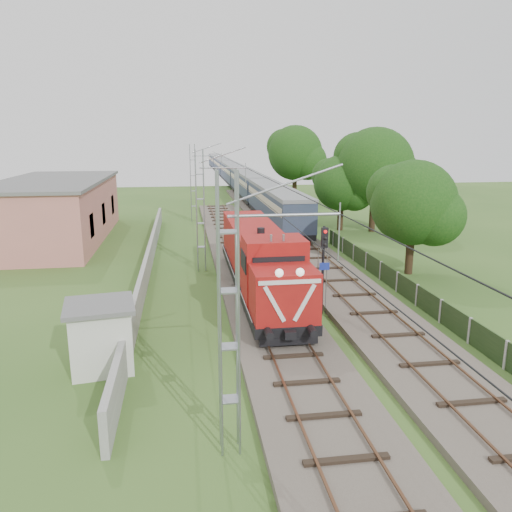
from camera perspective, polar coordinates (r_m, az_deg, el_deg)
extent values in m
plane|color=#355821|center=(22.83, 2.70, -9.15)|extent=(140.00, 140.00, 0.00)
cube|color=#6B6054|center=(29.27, 0.09, -3.64)|extent=(4.20, 70.00, 0.30)
cube|color=black|center=(29.21, 0.09, -3.27)|extent=(2.40, 70.00, 0.10)
cube|color=brown|center=(29.08, -1.57, -3.20)|extent=(0.08, 70.00, 0.05)
cube|color=brown|center=(29.32, 1.73, -3.06)|extent=(0.08, 70.00, 0.05)
cube|color=#6B6054|center=(42.56, 4.18, 1.79)|extent=(4.20, 80.00, 0.30)
cube|color=black|center=(42.52, 4.18, 2.06)|extent=(2.40, 80.00, 0.10)
cube|color=brown|center=(42.33, 3.06, 2.12)|extent=(0.08, 80.00, 0.05)
cube|color=brown|center=(42.69, 5.30, 2.18)|extent=(0.08, 80.00, 0.05)
cylinder|color=gray|center=(13.08, 3.27, 4.69)|extent=(3.00, 0.08, 0.08)
cylinder|color=gray|center=(32.82, -3.85, 10.03)|extent=(3.00, 0.08, 0.08)
cylinder|color=gray|center=(52.76, -5.64, 11.32)|extent=(3.00, 0.08, 0.08)
cylinder|color=black|center=(33.08, -1.20, 7.82)|extent=(0.03, 70.00, 0.03)
cylinder|color=black|center=(32.97, -1.21, 10.07)|extent=(0.03, 70.00, 0.03)
cube|color=#9E9E99|center=(33.72, -12.18, -0.57)|extent=(0.25, 40.00, 1.50)
cube|color=#C6736A|center=(46.39, -21.94, 4.77)|extent=(8.00, 20.00, 5.00)
cube|color=#606060|center=(46.11, -22.22, 7.96)|extent=(8.40, 20.40, 0.25)
cube|color=black|center=(39.83, -18.31, 3.33)|extent=(0.10, 1.60, 1.80)
cube|color=black|center=(45.67, -17.07, 4.65)|extent=(0.10, 1.60, 1.80)
cube|color=black|center=(51.55, -16.11, 5.67)|extent=(0.10, 1.60, 1.80)
cube|color=black|center=(27.82, 17.93, -4.28)|extent=(0.05, 32.00, 1.15)
cube|color=#9E9E99|center=(41.33, 8.85, 1.95)|extent=(0.12, 0.12, 1.20)
cube|color=black|center=(28.13, 0.37, -2.62)|extent=(2.83, 16.05, 0.47)
cube|color=black|center=(23.36, 2.32, -6.80)|extent=(2.08, 3.40, 0.47)
cube|color=black|center=(33.17, -0.99, -0.61)|extent=(2.08, 3.40, 0.47)
cube|color=black|center=(20.90, 3.72, -9.62)|extent=(2.45, 0.24, 0.33)
cube|color=maroon|center=(21.30, 3.18, -4.28)|extent=(2.74, 2.36, 2.17)
sphere|color=white|center=(19.81, 2.68, -1.95)|extent=(0.34, 0.34, 0.34)
sphere|color=white|center=(19.98, 5.07, -1.85)|extent=(0.34, 0.34, 0.34)
cube|color=silver|center=(20.09, 2.14, -5.53)|extent=(0.95, 0.06, 1.58)
cube|color=silver|center=(20.34, 5.56, -5.34)|extent=(0.95, 0.06, 1.58)
cube|color=silver|center=(19.93, 3.90, -3.00)|extent=(2.55, 0.06, 0.17)
cube|color=maroon|center=(23.36, 2.07, -1.57)|extent=(2.83, 2.27, 3.02)
cube|color=black|center=(22.15, 2.62, -1.16)|extent=(2.36, 0.06, 0.85)
cube|color=maroon|center=(29.99, -0.29, 1.29)|extent=(2.64, 11.42, 2.45)
cylinder|color=black|center=(26.93, 0.56, 2.85)|extent=(0.42, 0.42, 0.38)
cylinder|color=gray|center=(22.21, 1.74, 2.02)|extent=(0.11, 0.11, 0.33)
cylinder|color=gray|center=(22.31, 3.17, 2.06)|extent=(0.11, 0.11, 0.33)
cube|color=black|center=(49.69, 2.31, 4.37)|extent=(2.72, 20.60, 0.47)
cube|color=#303851|center=(49.47, 2.33, 6.08)|extent=(2.81, 20.60, 2.53)
cube|color=beige|center=(49.41, 2.34, 6.62)|extent=(2.85, 19.78, 0.70)
cube|color=gray|center=(49.31, 2.35, 7.70)|extent=(2.86, 20.60, 0.33)
cube|color=black|center=(70.77, -0.93, 7.13)|extent=(2.72, 20.60, 0.47)
cube|color=#303851|center=(70.62, -0.93, 8.34)|extent=(2.81, 20.60, 2.53)
cube|color=beige|center=(70.58, -0.93, 8.72)|extent=(2.85, 19.78, 0.70)
cube|color=gray|center=(70.50, -0.94, 9.48)|extent=(2.86, 20.60, 0.33)
cube|color=black|center=(92.07, -2.69, 8.61)|extent=(2.72, 20.60, 0.47)
cube|color=#303851|center=(91.95, -2.70, 9.54)|extent=(2.81, 20.60, 2.53)
cube|color=beige|center=(91.92, -2.70, 9.83)|extent=(2.85, 19.78, 0.70)
cube|color=gray|center=(91.86, -2.71, 10.42)|extent=(2.86, 20.60, 0.33)
cube|color=black|center=(113.45, -3.80, 9.53)|extent=(2.72, 20.60, 0.47)
cube|color=#303851|center=(113.36, -3.81, 10.29)|extent=(2.81, 20.60, 2.53)
cube|color=beige|center=(113.33, -3.81, 10.52)|extent=(2.85, 19.78, 0.70)
cube|color=gray|center=(113.29, -3.82, 11.00)|extent=(2.86, 20.60, 0.33)
cube|color=black|center=(134.89, -4.55, 10.16)|extent=(2.72, 20.60, 0.47)
cube|color=#303851|center=(134.81, -4.57, 10.79)|extent=(2.81, 20.60, 2.53)
cube|color=beige|center=(134.79, -4.57, 10.99)|extent=(2.85, 19.78, 0.70)
cube|color=gray|center=(134.75, -4.58, 11.39)|extent=(2.86, 20.60, 0.33)
cylinder|color=black|center=(25.00, 7.63, -1.73)|extent=(0.13, 0.13, 4.53)
cube|color=black|center=(24.48, 7.85, 2.08)|extent=(0.33, 0.22, 1.00)
sphere|color=red|center=(24.32, 7.94, 2.76)|extent=(0.16, 0.16, 0.16)
sphere|color=black|center=(24.38, 7.92, 2.03)|extent=(0.16, 0.16, 0.16)
sphere|color=black|center=(24.44, 7.89, 1.30)|extent=(0.16, 0.16, 0.16)
cube|color=#192B97|center=(24.84, 7.82, -1.18)|extent=(0.50, 0.07, 0.36)
cube|color=silver|center=(20.33, -17.25, -8.99)|extent=(2.54, 2.54, 2.45)
cube|color=#606060|center=(19.87, -17.52, -5.43)|extent=(2.92, 2.92, 0.17)
cylinder|color=#382217|center=(33.91, 17.18, 0.78)|extent=(0.51, 0.51, 3.32)
sphere|color=#13390F|center=(33.41, 17.55, 5.83)|extent=(5.43, 5.43, 5.43)
sphere|color=#13390F|center=(33.28, 19.74, 4.32)|extent=(3.80, 3.80, 3.80)
sphere|color=#13390F|center=(33.80, 15.46, 7.08)|extent=(3.53, 3.53, 3.53)
cylinder|color=#382217|center=(48.20, 13.19, 5.29)|extent=(0.57, 0.57, 4.33)
sphere|color=#13390F|center=(47.82, 13.45, 9.95)|extent=(7.08, 7.08, 7.08)
sphere|color=#13390F|center=(47.45, 15.47, 8.62)|extent=(4.96, 4.96, 4.96)
sphere|color=#13390F|center=(48.50, 11.57, 11.03)|extent=(4.60, 4.60, 4.60)
cylinder|color=#382217|center=(48.39, 9.62, 4.81)|extent=(0.55, 0.55, 3.20)
sphere|color=#13390F|center=(48.04, 9.76, 8.24)|extent=(5.24, 5.24, 5.24)
sphere|color=#13390F|center=(47.71, 11.22, 7.27)|extent=(3.67, 3.67, 3.67)
sphere|color=#13390F|center=(48.59, 8.41, 9.04)|extent=(3.40, 3.40, 3.40)
cylinder|color=#382217|center=(71.17, 4.43, 8.29)|extent=(0.63, 0.63, 4.62)
sphere|color=#13390F|center=(70.91, 4.50, 11.67)|extent=(7.56, 7.56, 7.56)
sphere|color=#13390F|center=(70.20, 5.91, 10.77)|extent=(5.29, 5.29, 5.29)
sphere|color=#13390F|center=(71.90, 3.22, 12.39)|extent=(4.91, 4.91, 4.91)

